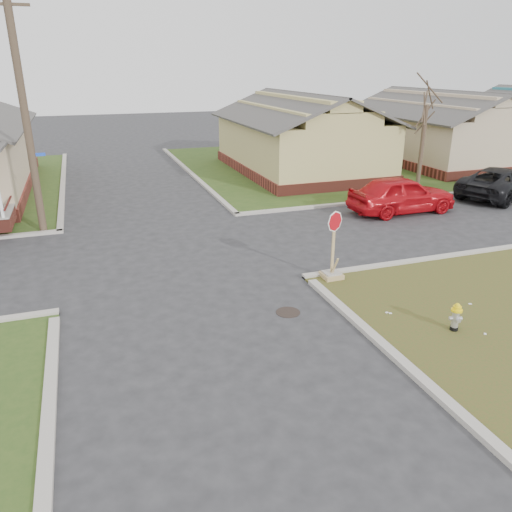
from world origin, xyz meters
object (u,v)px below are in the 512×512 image
object	(u,v)px
stop_sign	(332,264)
red_sedan	(402,194)
dark_pickup	(501,182)
utility_pole	(24,108)
fire_hydrant	(456,315)

from	to	relation	value
stop_sign	red_sedan	distance (m)	8.44
stop_sign	dark_pickup	xyz separation A→B (m)	(12.45, 6.35, 0.23)
utility_pole	stop_sign	bearing A→B (deg)	-42.57
utility_pole	stop_sign	distance (m)	12.26
utility_pole	fire_hydrant	world-z (taller)	utility_pole
utility_pole	red_sedan	distance (m)	15.43
stop_sign	dark_pickup	distance (m)	13.98
utility_pole	red_sedan	bearing A→B (deg)	-8.36
stop_sign	dark_pickup	bearing A→B (deg)	26.34
dark_pickup	fire_hydrant	bearing A→B (deg)	109.59
fire_hydrant	dark_pickup	distance (m)	15.10
fire_hydrant	red_sedan	distance (m)	10.71
fire_hydrant	stop_sign	xyz separation A→B (m)	(-1.34, 3.87, 0.06)
utility_pole	fire_hydrant	xyz separation A→B (m)	(9.83, -11.67, -4.22)
utility_pole	dark_pickup	xyz separation A→B (m)	(20.94, -1.45, -3.93)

